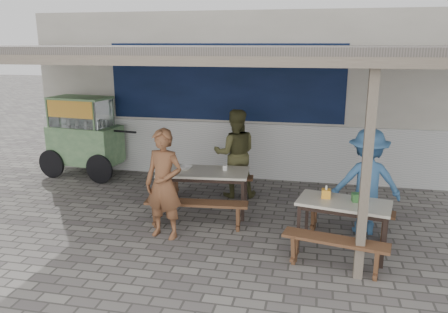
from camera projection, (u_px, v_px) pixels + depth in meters
ground at (197, 231)px, 6.82m from camera, size 60.00×60.00×0.00m
back_wall at (238, 95)px, 9.78m from camera, size 9.00×1.28×3.50m
warung_roof at (210, 52)px, 6.99m from camera, size 9.00×4.21×2.81m
table_left at (204, 175)px, 7.43m from camera, size 1.58×0.88×0.75m
bench_left_street at (196, 208)px, 6.84m from camera, size 1.64×0.43×0.45m
bench_left_wall at (210, 181)px, 8.19m from camera, size 1.64×0.43×0.45m
table_right at (344, 207)px, 5.99m from camera, size 1.33×0.87×0.75m
bench_right_street at (335, 247)px, 5.56m from camera, size 1.36×0.54×0.45m
bench_right_wall at (348, 215)px, 6.60m from camera, size 1.36×0.54×0.45m
vendor_cart at (84, 134)px, 9.49m from camera, size 2.24×1.04×1.74m
patron_street_side at (164, 184)px, 6.45m from camera, size 0.67×0.51×1.66m
patron_wall_side at (235, 153)px, 8.22m from camera, size 0.94×0.81×1.68m
patron_right_table at (367, 182)px, 6.61m from camera, size 1.12×0.72×1.63m
tissue_box at (326, 194)px, 6.11m from camera, size 0.12×0.12×0.12m
donation_box at (359, 198)px, 5.96m from camera, size 0.19×0.14×0.12m
condiment_jar at (225, 168)px, 7.43m from camera, size 0.08×0.08×0.09m
condiment_bowl at (185, 168)px, 7.51m from camera, size 0.28×0.28×0.05m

